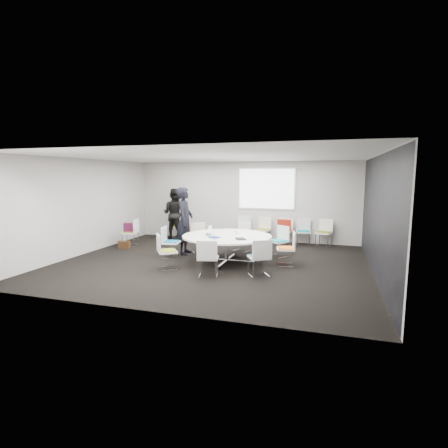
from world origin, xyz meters
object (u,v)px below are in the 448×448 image
(chair_ring_b, at_px, (278,247))
(chair_back_b, at_px, (263,235))
(chair_ring_e, at_px, (171,248))
(chair_back_a, at_px, (244,234))
(person_back, at_px, (174,214))
(chair_person_back, at_px, (177,231))
(chair_ring_g, at_px, (208,265))
(chair_back_c, at_px, (285,236))
(cup, at_px, (236,232))
(brown_bag, at_px, (124,245))
(chair_ring_d, at_px, (200,243))
(conference_table, at_px, (227,242))
(chair_ring_a, at_px, (286,255))
(chair_ring_f, at_px, (167,258))
(chair_ring_h, at_px, (259,264))
(maroon_bag, at_px, (130,227))
(chair_back_e, at_px, (324,238))
(chair_ring_c, at_px, (241,242))
(laptop, at_px, (211,234))
(chair_back_d, at_px, (303,237))
(person_main, at_px, (185,221))
(chair_spare_left, at_px, (131,238))

(chair_ring_b, height_order, chair_back_b, same)
(chair_ring_e, xyz_separation_m, chair_back_a, (1.39, 2.95, 0.00))
(person_back, bearing_deg, chair_person_back, -89.06)
(chair_ring_g, distance_m, chair_back_c, 4.55)
(cup, xyz_separation_m, brown_bag, (-3.81, 0.46, -0.66))
(chair_ring_d, bearing_deg, chair_ring_g, 78.19)
(conference_table, bearing_deg, chair_ring_a, 3.71)
(chair_back_a, xyz_separation_m, cup, (0.44, -2.70, 0.50))
(chair_ring_e, distance_m, chair_ring_f, 1.19)
(chair_ring_f, height_order, chair_back_b, same)
(chair_ring_h, distance_m, maroon_bag, 5.27)
(chair_back_e, relative_size, maroon_bag, 2.20)
(chair_ring_c, distance_m, chair_ring_e, 2.20)
(chair_person_back, bearing_deg, chair_ring_h, 149.88)
(laptop, bearing_deg, cup, -83.33)
(chair_ring_h, bearing_deg, chair_ring_c, 83.04)
(chair_ring_c, distance_m, chair_ring_h, 2.68)
(chair_ring_a, relative_size, maroon_bag, 2.20)
(person_back, bearing_deg, chair_back_e, -175.41)
(chair_back_d, bearing_deg, chair_back_c, -3.76)
(chair_ring_h, height_order, chair_person_back, same)
(chair_ring_e, relative_size, maroon_bag, 2.20)
(chair_back_d, relative_size, person_main, 0.45)
(chair_back_e, height_order, chair_spare_left, same)
(chair_ring_d, height_order, chair_back_c, same)
(chair_ring_c, distance_m, chair_person_back, 3.24)
(chair_back_d, xyz_separation_m, cup, (-1.60, -2.72, 0.50))
(chair_ring_h, distance_m, brown_bag, 5.04)
(chair_ring_f, distance_m, chair_back_c, 4.71)
(conference_table, relative_size, chair_ring_a, 2.69)
(chair_ring_b, xyz_separation_m, chair_ring_d, (-2.38, -0.07, 0.00))
(conference_table, distance_m, chair_ring_g, 1.47)
(chair_back_b, height_order, cup, chair_back_b)
(chair_ring_h, relative_size, chair_spare_left, 1.00)
(chair_ring_a, distance_m, chair_back_c, 2.88)
(chair_ring_b, distance_m, chair_ring_f, 3.26)
(chair_back_a, distance_m, chair_back_b, 0.67)
(chair_person_back, bearing_deg, chair_ring_e, 127.19)
(chair_ring_d, xyz_separation_m, chair_ring_e, (-0.50, -0.95, 0.00))
(chair_back_c, height_order, maroon_bag, chair_back_c)
(chair_back_e, relative_size, cup, 9.78)
(chair_back_e, relative_size, person_back, 0.48)
(chair_ring_d, height_order, chair_back_a, same)
(chair_back_b, distance_m, brown_bag, 4.63)
(chair_back_d, xyz_separation_m, chair_spare_left, (-5.45, -1.81, 0.00))
(conference_table, height_order, chair_ring_b, chair_ring_b)
(chair_ring_d, height_order, maroon_bag, chair_ring_d)
(laptop, bearing_deg, chair_ring_h, -140.41)
(person_main, xyz_separation_m, person_back, (-1.36, 2.18, -0.07))
(chair_spare_left, bearing_deg, chair_ring_c, -96.81)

